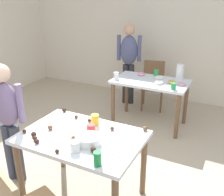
% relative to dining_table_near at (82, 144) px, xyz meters
% --- Properties ---
extents(ground_plane, '(6.40, 6.40, 0.00)m').
position_rel_dining_table_near_xyz_m(ground_plane, '(-0.02, 0.05, -0.65)').
color(ground_plane, tan).
extents(wall_back, '(6.40, 0.10, 2.60)m').
position_rel_dining_table_near_xyz_m(wall_back, '(-0.02, 3.25, 0.65)').
color(wall_back, beige).
rests_on(wall_back, ground_plane).
extents(dining_table_near, '(1.18, 0.80, 0.75)m').
position_rel_dining_table_near_xyz_m(dining_table_near, '(0.00, 0.00, 0.00)').
color(dining_table_near, silver).
rests_on(dining_table_near, ground_plane).
extents(dining_table_far, '(1.17, 0.67, 0.75)m').
position_rel_dining_table_near_xyz_m(dining_table_far, '(0.04, 1.92, -0.01)').
color(dining_table_far, silver).
rests_on(dining_table_far, ground_plane).
extents(chair_far_table, '(0.49, 0.49, 0.87)m').
position_rel_dining_table_near_xyz_m(chair_far_table, '(-0.13, 2.61, -0.15)').
color(chair_far_table, brown).
rests_on(chair_far_table, ground_plane).
extents(person_girl_near, '(0.45, 0.23, 1.38)m').
position_rel_dining_table_near_xyz_m(person_girl_near, '(-0.87, -0.09, 0.16)').
color(person_girl_near, '#383D4C').
rests_on(person_girl_near, ground_plane).
extents(person_adult_far, '(0.45, 0.27, 1.52)m').
position_rel_dining_table_near_xyz_m(person_adult_far, '(-0.62, 2.58, 0.26)').
color(person_adult_far, '#28282D').
rests_on(person_adult_far, ground_plane).
extents(mixing_bowl, '(0.21, 0.21, 0.08)m').
position_rel_dining_table_near_xyz_m(mixing_bowl, '(0.15, -0.09, 0.14)').
color(mixing_bowl, white).
rests_on(mixing_bowl, dining_table_near).
extents(soda_can, '(0.07, 0.07, 0.12)m').
position_rel_dining_table_near_xyz_m(soda_can, '(0.37, -0.34, 0.16)').
color(soda_can, '#198438').
rests_on(soda_can, dining_table_near).
extents(fork_near, '(0.17, 0.02, 0.01)m').
position_rel_dining_table_near_xyz_m(fork_near, '(0.46, -0.16, 0.10)').
color(fork_near, silver).
rests_on(fork_near, dining_table_near).
extents(cup_near_0, '(0.08, 0.08, 0.11)m').
position_rel_dining_table_near_xyz_m(cup_near_0, '(0.01, 0.25, 0.16)').
color(cup_near_0, yellow).
rests_on(cup_near_0, dining_table_near).
extents(cup_near_1, '(0.09, 0.09, 0.10)m').
position_rel_dining_table_near_xyz_m(cup_near_1, '(0.10, -0.25, 0.15)').
color(cup_near_1, white).
rests_on(cup_near_1, dining_table_near).
extents(cup_near_2, '(0.08, 0.08, 0.10)m').
position_rel_dining_table_near_xyz_m(cup_near_2, '(0.06, 0.08, 0.15)').
color(cup_near_2, red).
rests_on(cup_near_2, dining_table_near).
extents(cake_ball_0, '(0.05, 0.05, 0.05)m').
position_rel_dining_table_near_xyz_m(cake_ball_0, '(-0.47, 0.37, 0.12)').
color(cake_ball_0, '#3D2319').
rests_on(cake_ball_0, dining_table_near).
extents(cake_ball_1, '(0.04, 0.04, 0.04)m').
position_rel_dining_table_near_xyz_m(cake_ball_1, '(0.22, 0.22, 0.12)').
color(cake_ball_1, brown).
rests_on(cake_ball_1, dining_table_near).
extents(cake_ball_2, '(0.04, 0.04, 0.04)m').
position_rel_dining_table_near_xyz_m(cake_ball_2, '(-0.08, 0.28, 0.12)').
color(cake_ball_2, '#3D2319').
rests_on(cake_ball_2, dining_table_near).
extents(cake_ball_3, '(0.05, 0.05, 0.05)m').
position_rel_dining_table_near_xyz_m(cake_ball_3, '(0.25, -0.19, 0.13)').
color(cake_ball_3, '#3D2319').
rests_on(cake_ball_3, dining_table_near).
extents(cake_ball_4, '(0.05, 0.05, 0.05)m').
position_rel_dining_table_near_xyz_m(cake_ball_4, '(-0.34, -0.04, 0.13)').
color(cake_ball_4, brown).
rests_on(cake_ball_4, dining_table_near).
extents(cake_ball_5, '(0.05, 0.05, 0.05)m').
position_rel_dining_table_near_xyz_m(cake_ball_5, '(0.52, 0.36, 0.13)').
color(cake_ball_5, brown).
rests_on(cake_ball_5, dining_table_near).
extents(cake_ball_6, '(0.05, 0.05, 0.05)m').
position_rel_dining_table_near_xyz_m(cake_ball_6, '(-0.28, -0.30, 0.12)').
color(cake_ball_6, '#3D2319').
rests_on(cake_ball_6, dining_table_near).
extents(cake_ball_7, '(0.05, 0.05, 0.05)m').
position_rel_dining_table_near_xyz_m(cake_ball_7, '(-0.39, -0.22, 0.13)').
color(cake_ball_7, '#3D2319').
rests_on(cake_ball_7, dining_table_near).
extents(cake_ball_8, '(0.04, 0.04, 0.04)m').
position_rel_dining_table_near_xyz_m(cake_ball_8, '(-0.25, 0.29, 0.12)').
color(cake_ball_8, brown).
rests_on(cake_ball_8, dining_table_near).
extents(cake_ball_9, '(0.04, 0.04, 0.04)m').
position_rel_dining_table_near_xyz_m(cake_ball_9, '(-0.02, -0.10, 0.12)').
color(cake_ball_9, brown).
rests_on(cake_ball_9, dining_table_near).
extents(cake_ball_10, '(0.04, 0.04, 0.04)m').
position_rel_dining_table_near_xyz_m(cake_ball_10, '(-0.02, -0.34, 0.12)').
color(cake_ball_10, '#3D2319').
rests_on(cake_ball_10, dining_table_near).
extents(cake_ball_11, '(0.04, 0.04, 0.04)m').
position_rel_dining_table_near_xyz_m(cake_ball_11, '(-0.33, -0.27, 0.12)').
color(cake_ball_11, '#3D2319').
rests_on(cake_ball_11, dining_table_near).
extents(cake_ball_12, '(0.04, 0.04, 0.04)m').
position_rel_dining_table_near_xyz_m(cake_ball_12, '(-0.52, -0.21, 0.12)').
color(cake_ball_12, '#3D2319').
rests_on(cake_ball_12, dining_table_near).
extents(pitcher_far, '(0.12, 0.12, 0.25)m').
position_rel_dining_table_near_xyz_m(pitcher_far, '(0.43, 2.15, 0.23)').
color(pitcher_far, white).
rests_on(pitcher_far, dining_table_far).
extents(cup_far_0, '(0.07, 0.07, 0.09)m').
position_rel_dining_table_near_xyz_m(cup_far_0, '(0.46, 1.69, 0.15)').
color(cup_far_0, green).
rests_on(cup_far_0, dining_table_far).
extents(cup_far_1, '(0.08, 0.08, 0.11)m').
position_rel_dining_table_near_xyz_m(cup_far_1, '(0.04, 2.19, 0.15)').
color(cup_far_1, green).
rests_on(cup_far_1, dining_table_far).
extents(cup_far_2, '(0.08, 0.08, 0.11)m').
position_rel_dining_table_near_xyz_m(cup_far_2, '(-0.47, 1.75, 0.16)').
color(cup_far_2, white).
rests_on(cup_far_2, dining_table_far).
extents(donut_far_0, '(0.13, 0.13, 0.04)m').
position_rel_dining_table_near_xyz_m(donut_far_0, '(0.37, 1.94, 0.12)').
color(donut_far_0, gold).
rests_on(donut_far_0, dining_table_far).
extents(donut_far_1, '(0.12, 0.12, 0.04)m').
position_rel_dining_table_near_xyz_m(donut_far_1, '(0.52, 1.92, 0.12)').
color(donut_far_1, pink).
rests_on(donut_far_1, dining_table_far).
extents(donut_far_2, '(0.13, 0.13, 0.04)m').
position_rel_dining_table_near_xyz_m(donut_far_2, '(0.13, 2.07, 0.12)').
color(donut_far_2, white).
rests_on(donut_far_2, dining_table_far).
extents(donut_far_3, '(0.13, 0.13, 0.04)m').
position_rel_dining_table_near_xyz_m(donut_far_3, '(-0.20, 2.13, 0.12)').
color(donut_far_3, pink).
rests_on(donut_far_3, dining_table_far).
extents(donut_far_4, '(0.13, 0.13, 0.04)m').
position_rel_dining_table_near_xyz_m(donut_far_4, '(0.21, 1.82, 0.12)').
color(donut_far_4, white).
rests_on(donut_far_4, dining_table_far).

